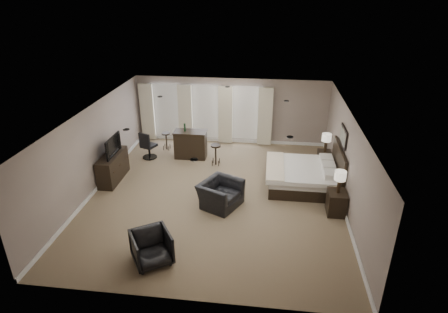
# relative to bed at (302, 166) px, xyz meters

# --- Properties ---
(room) EXTENTS (7.60, 8.60, 2.64)m
(room) POSITION_rel_bed_xyz_m (-2.58, -0.85, 0.61)
(room) COLOR #746249
(room) RESTS_ON ground
(window_bay) EXTENTS (5.25, 0.20, 2.30)m
(window_bay) POSITION_rel_bed_xyz_m (-3.58, 3.26, 0.51)
(window_bay) COLOR silver
(window_bay) RESTS_ON room
(bed) EXTENTS (2.16, 2.06, 1.38)m
(bed) POSITION_rel_bed_xyz_m (0.00, 0.00, 0.00)
(bed) COLOR silver
(bed) RESTS_ON ground
(nightstand_near) EXTENTS (0.50, 0.61, 0.67)m
(nightstand_near) POSITION_rel_bed_xyz_m (0.89, -1.45, -0.35)
(nightstand_near) COLOR black
(nightstand_near) RESTS_ON ground
(nightstand_far) EXTENTS (0.45, 0.55, 0.60)m
(nightstand_far) POSITION_rel_bed_xyz_m (0.89, 1.45, -0.39)
(nightstand_far) COLOR black
(nightstand_far) RESTS_ON ground
(lamp_near) EXTENTS (0.31, 0.31, 0.65)m
(lamp_near) POSITION_rel_bed_xyz_m (0.89, -1.45, 0.30)
(lamp_near) COLOR beige
(lamp_near) RESTS_ON nightstand_near
(lamp_far) EXTENTS (0.32, 0.32, 0.66)m
(lamp_far) POSITION_rel_bed_xyz_m (0.89, 1.45, 0.24)
(lamp_far) COLOR beige
(lamp_far) RESTS_ON nightstand_far
(wall_art) EXTENTS (0.04, 0.96, 0.56)m
(wall_art) POSITION_rel_bed_xyz_m (1.12, -0.00, 1.06)
(wall_art) COLOR slate
(wall_art) RESTS_ON room
(dresser) EXTENTS (0.50, 1.54, 0.90)m
(dresser) POSITION_rel_bed_xyz_m (-6.03, -0.31, -0.24)
(dresser) COLOR black
(dresser) RESTS_ON ground
(tv) EXTENTS (0.62, 1.08, 0.14)m
(tv) POSITION_rel_bed_xyz_m (-6.03, -0.31, 0.28)
(tv) COLOR black
(tv) RESTS_ON dresser
(armchair_near) EXTENTS (1.18, 1.36, 1.00)m
(armchair_near) POSITION_rel_bed_xyz_m (-2.36, -1.43, -0.19)
(armchair_near) COLOR black
(armchair_near) RESTS_ON ground
(armchair_far) EXTENTS (1.13, 1.11, 0.86)m
(armchair_far) POSITION_rel_bed_xyz_m (-3.60, -4.04, -0.26)
(armchair_far) COLOR black
(armchair_far) RESTS_ON ground
(bar_counter) EXTENTS (1.19, 0.62, 1.03)m
(bar_counter) POSITION_rel_bed_xyz_m (-3.88, 1.71, -0.17)
(bar_counter) COLOR black
(bar_counter) RESTS_ON ground
(bar_stool_left) EXTENTS (0.35, 0.35, 0.69)m
(bar_stool_left) POSITION_rel_bed_xyz_m (-4.96, 2.31, -0.34)
(bar_stool_left) COLOR black
(bar_stool_left) RESTS_ON ground
(bar_stool_right) EXTENTS (0.40, 0.40, 0.76)m
(bar_stool_right) POSITION_rel_bed_xyz_m (-2.88, 1.21, -0.31)
(bar_stool_right) COLOR black
(bar_stool_right) RESTS_ON ground
(desk_chair) EXTENTS (0.68, 0.68, 1.03)m
(desk_chair) POSITION_rel_bed_xyz_m (-5.39, 1.48, -0.17)
(desk_chair) COLOR black
(desk_chair) RESTS_ON ground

